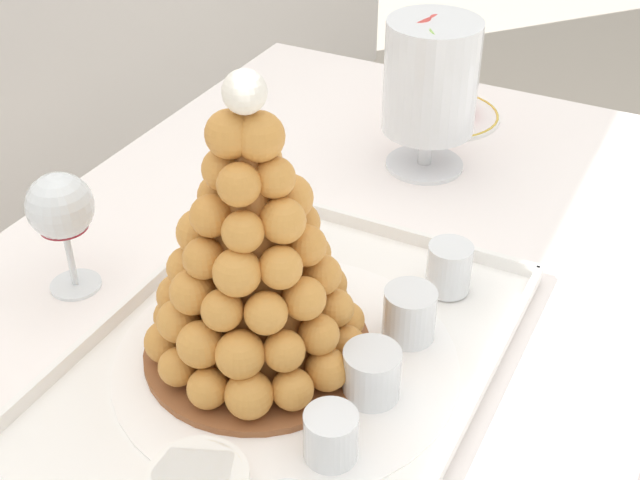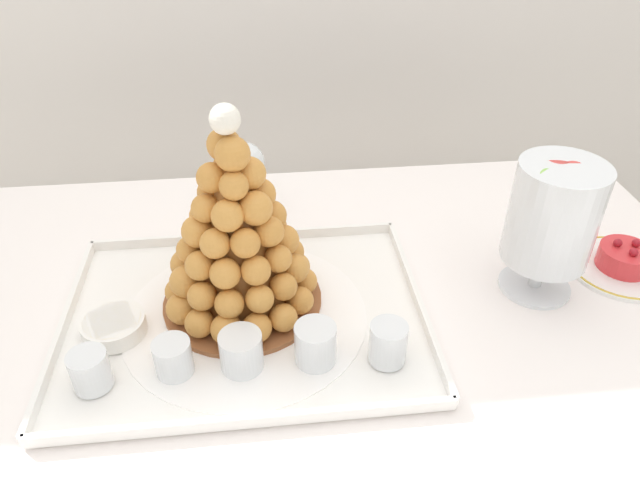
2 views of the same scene
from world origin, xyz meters
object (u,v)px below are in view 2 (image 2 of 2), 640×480
at_px(serving_tray, 246,317).
at_px(dessert_cup_mid_left, 173,358).
at_px(macaron_goblet, 553,216).
at_px(dessert_cup_left, 91,371).
at_px(wine_glass, 244,166).
at_px(dessert_cup_mid_right, 315,345).
at_px(dessert_cup_centre, 241,352).
at_px(croquembouche, 237,235).
at_px(creme_brulee_ramekin, 114,325).
at_px(fruit_tart_plate, 623,262).
at_px(dessert_cup_right, 388,344).

relative_size(serving_tray, dessert_cup_mid_left, 10.46).
bearing_deg(macaron_goblet, dessert_cup_left, -168.28).
height_order(macaron_goblet, wine_glass, macaron_goblet).
bearing_deg(dessert_cup_mid_right, macaron_goblet, 18.72).
bearing_deg(dessert_cup_left, dessert_cup_mid_left, 6.86).
bearing_deg(dessert_cup_mid_left, wine_glass, 75.62).
distance_m(dessert_cup_left, dessert_cup_mid_left, 0.10).
bearing_deg(dessert_cup_centre, dessert_cup_mid_right, 0.42).
bearing_deg(dessert_cup_mid_right, dessert_cup_centre, -179.58).
bearing_deg(dessert_cup_mid_right, wine_glass, 103.08).
distance_m(croquembouche, creme_brulee_ramekin, 0.22).
bearing_deg(macaron_goblet, dessert_cup_mid_right, -161.28).
xyz_separation_m(dessert_cup_mid_left, fruit_tart_plate, (0.72, 0.15, -0.02)).
distance_m(serving_tray, fruit_tart_plate, 0.63).
xyz_separation_m(serving_tray, fruit_tart_plate, (0.63, 0.05, 0.01)).
bearing_deg(dessert_cup_mid_right, creme_brulee_ramekin, 163.63).
relative_size(croquembouche, dessert_cup_mid_right, 5.48).
bearing_deg(dessert_cup_left, dessert_cup_centre, 3.54).
xyz_separation_m(dessert_cup_mid_left, dessert_cup_right, (0.29, -0.01, 0.00)).
distance_m(dessert_cup_mid_left, wine_glass, 0.41).
relative_size(creme_brulee_ramekin, wine_glass, 0.60).
height_order(serving_tray, creme_brulee_ramekin, creme_brulee_ramekin).
distance_m(serving_tray, dessert_cup_mid_right, 0.14).
xyz_separation_m(croquembouche, dessert_cup_centre, (-0.00, -0.13, -0.10)).
relative_size(croquembouche, creme_brulee_ramekin, 3.52).
xyz_separation_m(dessert_cup_mid_left, macaron_goblet, (0.56, 0.12, 0.11)).
bearing_deg(dessert_cup_right, dessert_cup_centre, 177.54).
bearing_deg(fruit_tart_plate, dessert_cup_centre, -166.21).
relative_size(dessert_cup_mid_left, macaron_goblet, 0.22).
xyz_separation_m(serving_tray, creme_brulee_ramekin, (-0.19, -0.02, 0.02)).
distance_m(serving_tray, dessert_cup_mid_left, 0.14).
relative_size(dessert_cup_left, dessert_cup_mid_right, 0.91).
xyz_separation_m(macaron_goblet, fruit_tart_plate, (0.16, 0.03, -0.12)).
distance_m(dessert_cup_centre, dessert_cup_mid_right, 0.10).
xyz_separation_m(dessert_cup_centre, creme_brulee_ramekin, (-0.18, 0.08, -0.01)).
relative_size(dessert_cup_left, dessert_cup_right, 0.90).
relative_size(croquembouche, dessert_cup_centre, 5.50).
bearing_deg(dessert_cup_right, dessert_cup_mid_right, 174.62).
xyz_separation_m(dessert_cup_left, dessert_cup_centre, (0.19, 0.01, 0.00)).
distance_m(dessert_cup_left, dessert_cup_mid_right, 0.29).
height_order(croquembouche, dessert_cup_left, croquembouche).
height_order(dessert_cup_mid_right, creme_brulee_ramekin, dessert_cup_mid_right).
bearing_deg(creme_brulee_ramekin, dessert_cup_mid_right, -16.37).
relative_size(dessert_cup_centre, creme_brulee_ramekin, 0.64).
height_order(croquembouche, dessert_cup_mid_right, croquembouche).
xyz_separation_m(dessert_cup_left, dessert_cup_mid_left, (0.10, 0.01, -0.00)).
xyz_separation_m(dessert_cup_mid_left, creme_brulee_ramekin, (-0.09, 0.08, -0.01)).
xyz_separation_m(dessert_cup_left, creme_brulee_ramekin, (0.01, 0.10, -0.01)).
bearing_deg(macaron_goblet, dessert_cup_right, -153.61).
height_order(dessert_cup_mid_left, creme_brulee_ramekin, dessert_cup_mid_left).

